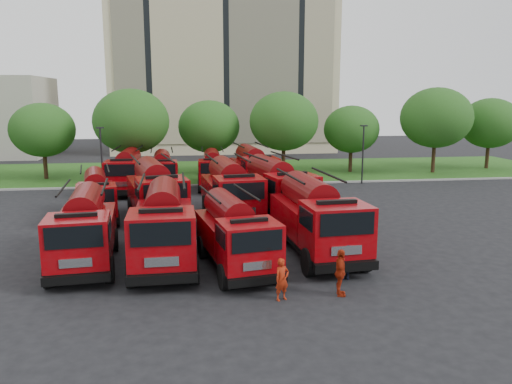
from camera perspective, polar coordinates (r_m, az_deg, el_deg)
ground at (r=25.57m, az=-0.72°, el=-6.16°), size 140.00×140.00×0.00m
lawn at (r=50.91m, az=-4.26°, el=2.39°), size 70.00×16.00×0.12m
curb at (r=42.92m, az=-3.61°, el=0.85°), size 70.00×0.30×0.14m
apartment_building at (r=72.57m, az=-3.85°, el=14.73°), size 30.00×14.18×25.00m
tree_1 at (r=49.14m, az=-23.21°, el=6.53°), size 5.71×5.71×6.98m
tree_2 at (r=46.11m, az=-14.08°, el=7.85°), size 6.72×6.72×8.22m
tree_3 at (r=48.40m, az=-5.39°, el=7.45°), size 5.88×5.88×7.19m
tree_4 at (r=47.68m, az=3.20°, el=8.08°), size 6.55×6.55×8.01m
tree_5 at (r=50.47m, az=10.86°, el=7.06°), size 5.46×5.46×6.68m
tree_6 at (r=52.14m, az=19.89°, el=7.98°), size 6.89×6.89×8.42m
tree_7 at (r=57.40m, az=25.18°, el=7.13°), size 6.05×6.05×7.39m
lamp_post_0 at (r=42.33m, az=-17.25°, el=4.11°), size 0.60×0.25×5.11m
lamp_post_1 at (r=44.32m, az=12.13°, el=4.64°), size 0.60×0.25×5.11m
fire_truck_0 at (r=23.64m, az=-19.04°, el=-4.00°), size 3.21×7.45×3.29m
fire_truck_1 at (r=22.88m, az=-10.53°, el=-3.78°), size 3.01×7.79×3.51m
fire_truck_2 at (r=22.04m, az=-2.49°, el=-4.73°), size 3.47×7.10×3.09m
fire_truck_3 at (r=24.01m, az=6.87°, el=-2.90°), size 3.36×8.04×3.57m
fire_truck_4 at (r=32.37m, az=-17.79°, el=-0.37°), size 3.39×6.77×2.95m
fire_truck_5 at (r=30.78m, az=-11.42°, el=0.03°), size 4.29×8.33×3.62m
fire_truck_6 at (r=30.77m, az=-2.92°, el=0.19°), size 3.54×8.11×3.58m
fire_truck_7 at (r=31.41m, az=2.31°, el=0.46°), size 4.14×8.33×3.63m
fire_truck_8 at (r=40.96m, az=-14.52°, el=2.31°), size 2.82×7.35×3.31m
fire_truck_9 at (r=41.65m, az=-10.64°, el=2.43°), size 2.75×6.82×3.05m
fire_truck_10 at (r=41.80m, az=-4.98°, el=2.60°), size 2.60×6.77×3.06m
fire_truck_11 at (r=40.53m, az=-0.35°, el=2.70°), size 3.35×7.88×3.49m
firefighter_0 at (r=19.08m, az=2.97°, el=-12.20°), size 0.71×0.63×1.61m
firefighter_1 at (r=21.23m, az=-13.44°, el=-10.06°), size 0.87×0.49×1.78m
firefighter_2 at (r=19.70m, az=9.54°, el=-11.58°), size 0.82×1.17×1.82m
firefighter_3 at (r=21.39m, az=10.12°, el=-9.77°), size 1.14×0.60×1.75m
firefighter_4 at (r=24.94m, az=-8.86°, el=-6.73°), size 0.94×0.98×1.69m
firefighter_5 at (r=31.87m, az=5.13°, el=-2.78°), size 1.55×0.92×1.56m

